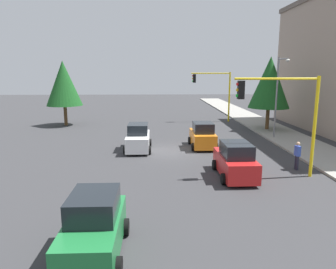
% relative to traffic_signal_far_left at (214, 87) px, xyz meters
% --- Properties ---
extents(ground_plane, '(120.00, 120.00, 0.00)m').
position_rel_traffic_signal_far_left_xyz_m(ground_plane, '(14.00, -5.71, -4.07)').
color(ground_plane, '#353538').
extents(sidewalk_kerb, '(80.00, 4.00, 0.15)m').
position_rel_traffic_signal_far_left_xyz_m(sidewalk_kerb, '(9.00, 4.79, -4.00)').
color(sidewalk_kerb, gray).
rests_on(sidewalk_kerb, ground).
extents(lane_arrow_near, '(2.40, 1.10, 1.10)m').
position_rel_traffic_signal_far_left_xyz_m(lane_arrow_near, '(25.51, -8.71, -4.06)').
color(lane_arrow_near, silver).
rests_on(lane_arrow_near, ground).
extents(traffic_signal_far_left, '(0.36, 4.59, 5.76)m').
position_rel_traffic_signal_far_left_xyz_m(traffic_signal_far_left, '(0.00, 0.00, 0.00)').
color(traffic_signal_far_left, yellow).
rests_on(traffic_signal_far_left, ground).
extents(traffic_signal_near_left, '(0.36, 4.59, 5.56)m').
position_rel_traffic_signal_far_left_xyz_m(traffic_signal_near_left, '(20.00, -0.03, -0.13)').
color(traffic_signal_near_left, yellow).
rests_on(traffic_signal_near_left, ground).
extents(street_lamp_curbside, '(2.15, 0.28, 7.00)m').
position_rel_traffic_signal_far_left_xyz_m(street_lamp_curbside, '(10.39, 3.49, 0.28)').
color(street_lamp_curbside, slate).
rests_on(street_lamp_curbside, ground).
extents(tree_roadside_mid, '(3.97, 3.97, 7.24)m').
position_rel_traffic_signal_far_left_xyz_m(tree_roadside_mid, '(6.00, 4.29, 0.68)').
color(tree_roadside_mid, brown).
rests_on(tree_roadside_mid, ground).
extents(tree_opposite_side, '(3.82, 3.82, 6.96)m').
position_rel_traffic_signal_far_left_xyz_m(tree_opposite_side, '(2.00, -16.71, 0.49)').
color(tree_opposite_side, brown).
rests_on(tree_opposite_side, ground).
extents(car_white, '(3.83, 1.95, 1.98)m').
position_rel_traffic_signal_far_left_xyz_m(car_white, '(13.57, -8.18, -3.18)').
color(car_white, white).
rests_on(car_white, ground).
extents(car_red, '(4.07, 2.00, 1.98)m').
position_rel_traffic_signal_far_left_xyz_m(car_red, '(19.89, -2.46, -3.17)').
color(car_red, red).
rests_on(car_red, ground).
extents(car_green, '(3.81, 1.99, 1.98)m').
position_rel_traffic_signal_far_left_xyz_m(car_green, '(27.19, -8.85, -3.18)').
color(car_green, '#1E7238').
rests_on(car_green, ground).
extents(car_orange, '(3.62, 1.97, 1.98)m').
position_rel_traffic_signal_far_left_xyz_m(car_orange, '(12.89, -3.23, -3.18)').
color(car_orange, orange).
rests_on(car_orange, ground).
extents(pedestrian_crossing, '(0.40, 0.24, 1.70)m').
position_rel_traffic_signal_far_left_xyz_m(pedestrian_crossing, '(18.74, 1.57, -3.16)').
color(pedestrian_crossing, '#262638').
rests_on(pedestrian_crossing, ground).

